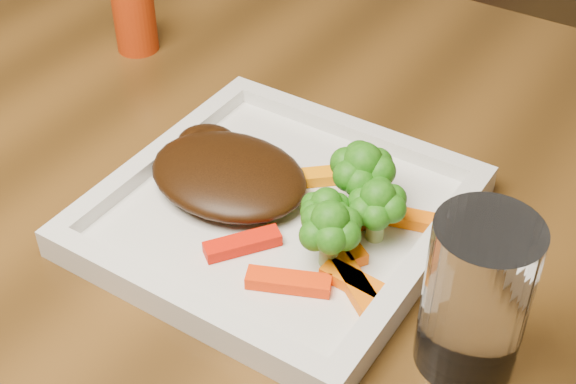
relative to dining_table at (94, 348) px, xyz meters
The scene contains 17 objects.
dining_table is the anchor object (origin of this frame).
plate 0.48m from the dining_table, ahead, with size 0.27×0.27×0.01m, color white.
steak 0.47m from the dining_table, ahead, with size 0.14×0.11×0.03m, color black.
broccoli_0 0.55m from the dining_table, ahead, with size 0.06×0.06×0.07m, color #126A11, non-canonical shape.
broccoli_1 0.57m from the dining_table, ahead, with size 0.05×0.05×0.06m, color #2D7213, non-canonical shape.
broccoli_2 0.56m from the dining_table, ahead, with size 0.05×0.05×0.06m, color #266A11, non-canonical shape.
broccoli_3 0.54m from the dining_table, ahead, with size 0.05×0.05×0.06m, color #146510, non-canonical shape.
carrot_0 0.53m from the dining_table, 13.02° to the right, with size 0.06×0.02×0.01m, color #FF3304.
carrot_1 0.56m from the dining_table, ahead, with size 0.06×0.02×0.01m, color #EA6203.
carrot_2 0.50m from the dining_table, 12.51° to the right, with size 0.06×0.02×0.01m, color red.
carrot_3 0.56m from the dining_table, ahead, with size 0.06×0.02×0.01m, color #FE6904.
carrot_4 0.50m from the dining_table, ahead, with size 0.06×0.02×0.01m, color orange.
carrot_5 0.54m from the dining_table, ahead, with size 0.06×0.02×0.01m, color #E75703.
carrot_6 0.53m from the dining_table, ahead, with size 0.05×0.01×0.01m, color #C86803.
spice_shaker 0.44m from the dining_table, 85.11° to the left, with size 0.04×0.04×0.09m, color #AE2D09.
drinking_glass 0.65m from the dining_table, ahead, with size 0.07×0.07×0.12m, color white.
carrot_7 0.56m from the dining_table, ahead, with size 0.06×0.02×0.01m, color #FE6C04.
Camera 1 is at (0.56, -0.58, 1.19)m, focal length 50.00 mm.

